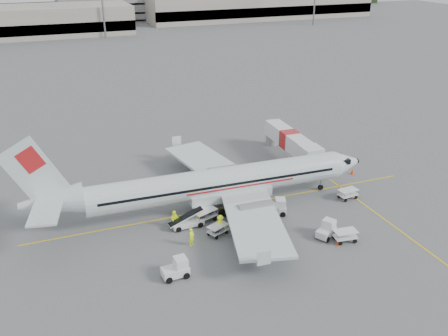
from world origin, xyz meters
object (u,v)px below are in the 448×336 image
(tug_fore, at_px, (326,229))
(tug_aft, at_px, (175,268))
(belt_loader, at_px, (187,217))
(jet_bridge, at_px, (289,145))
(aircraft, at_px, (219,164))
(tug_mid, at_px, (275,206))

(tug_fore, bearing_deg, tug_aft, 153.16)
(belt_loader, xyz_separation_m, tug_aft, (-3.52, -7.73, -0.28))
(jet_bridge, bearing_deg, aircraft, -143.77)
(jet_bridge, xyz_separation_m, tug_aft, (-21.60, -19.90, -1.04))
(jet_bridge, relative_size, belt_loader, 3.42)
(jet_bridge, relative_size, tug_fore, 6.76)
(tug_mid, xyz_separation_m, tug_aft, (-13.06, -6.89, -0.00))
(tug_fore, distance_m, tug_mid, 6.50)
(jet_bridge, height_order, tug_aft, jet_bridge)
(belt_loader, bearing_deg, aircraft, 29.59)
(belt_loader, height_order, tug_mid, belt_loader)
(belt_loader, bearing_deg, tug_aft, -116.57)
(jet_bridge, xyz_separation_m, belt_loader, (-18.08, -12.17, -0.77))
(jet_bridge, bearing_deg, belt_loader, -144.50)
(aircraft, distance_m, tug_mid, 7.52)
(tug_mid, height_order, tug_aft, tug_mid)
(aircraft, bearing_deg, tug_mid, -34.11)
(jet_bridge, distance_m, tug_aft, 29.39)
(tug_aft, bearing_deg, aircraft, 49.13)
(belt_loader, distance_m, tug_fore, 13.91)
(aircraft, height_order, tug_mid, aircraft)
(jet_bridge, xyz_separation_m, tug_fore, (-5.96, -18.98, -1.09))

